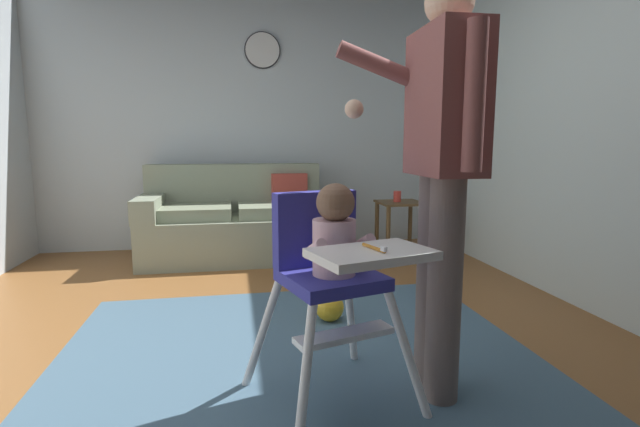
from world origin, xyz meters
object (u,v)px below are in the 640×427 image
side_table (400,216)px  adult_standing (442,169)px  wall_clock (262,50)px  couch (236,222)px  sippy_cup (397,196)px  high_chair (332,256)px  toy_ball (330,307)px

side_table → adult_standing: bearing=-106.5°
wall_clock → side_table: bearing=-30.9°
wall_clock → couch: bearing=-122.6°
adult_standing → sippy_cup: (0.67, 2.36, -0.39)m
adult_standing → wall_clock: size_ratio=4.71×
high_chair → toy_ball: (0.17, 0.87, -0.53)m
toy_ball → wall_clock: (-0.23, 2.21, 1.89)m
adult_standing → toy_ball: size_ratio=9.78×
sippy_cup → wall_clock: wall_clock is taller
adult_standing → high_chair: bearing=0.2°
couch → sippy_cup: bearing=80.5°
side_table → sippy_cup: size_ratio=5.20×
couch → side_table: couch is taller
toy_ball → wall_clock: 2.92m
adult_standing → wall_clock: wall_clock is taller
sippy_cup → couch: bearing=170.5°
side_table → wall_clock: bearing=149.1°
high_chair → wall_clock: (-0.06, 3.08, 1.36)m
couch → adult_standing: 2.80m
high_chair → side_table: high_chair is taller
adult_standing → side_table: (0.70, 2.36, -0.58)m
wall_clock → toy_ball: bearing=-84.0°
sippy_cup → toy_ball: bearing=-122.5°
couch → sippy_cup: (1.48, -0.25, 0.24)m
couch → toy_ball: (0.54, -1.73, -0.25)m
adult_standing → sippy_cup: 2.49m
adult_standing → couch: bearing=-71.2°
adult_standing → sippy_cup: size_ratio=16.87×
toy_ball → wall_clock: bearing=96.0°
toy_ball → side_table: bearing=56.7°
couch → adult_standing: adult_standing is taller
couch → side_table: bearing=80.7°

